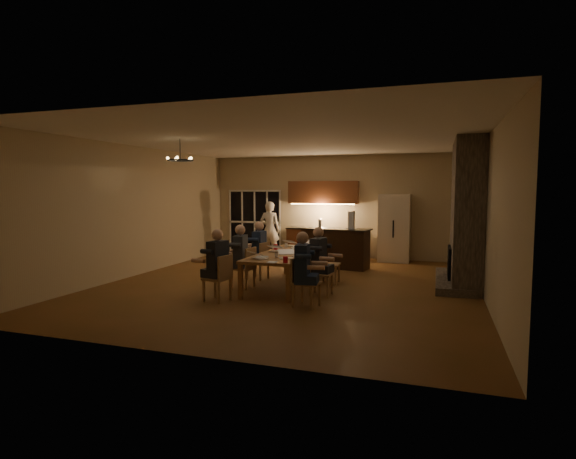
{
  "coord_description": "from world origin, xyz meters",
  "views": [
    {
      "loc": [
        3.09,
        -9.41,
        2.11
      ],
      "look_at": [
        -0.14,
        0.3,
        1.22
      ],
      "focal_mm": 28.0,
      "sensor_mm": 36.0,
      "label": 1
    }
  ],
  "objects_px": {
    "laptop_e": "(293,242)",
    "bar_bottle": "(320,223)",
    "person_left_near": "(218,265)",
    "plate_left": "(262,257)",
    "laptop_d": "(295,248)",
    "standing_person": "(270,229)",
    "chair_left_far": "(258,261)",
    "person_right_near": "(302,270)",
    "person_left_far": "(259,250)",
    "plate_near": "(298,256)",
    "bar_island": "(335,248)",
    "mug_back": "(286,245)",
    "laptop_a": "(260,253)",
    "can_cola": "(298,243)",
    "person_left_mid": "(240,257)",
    "can_silver": "(276,255)",
    "person_right_mid": "(318,261)",
    "chandelier": "(180,160)",
    "chair_right_near": "(307,282)",
    "mug_front": "(277,253)",
    "chair_left_near": "(217,278)",
    "chair_left_mid": "(243,268)",
    "mug_mid": "(296,248)",
    "chair_right_mid": "(321,273)",
    "laptop_c": "(278,247)",
    "redcup_mid": "(276,247)",
    "plate_far": "(314,249)",
    "laptop_b": "(287,253)",
    "chair_right_far": "(330,264)",
    "dining_table": "(287,269)"
  },
  "relations": [
    {
      "from": "chair_right_far",
      "to": "person_left_mid",
      "type": "relative_size",
      "value": 0.64
    },
    {
      "from": "plate_near",
      "to": "plate_left",
      "type": "height_order",
      "value": "same"
    },
    {
      "from": "laptop_c",
      "to": "standing_person",
      "type": "bearing_deg",
      "value": -60.54
    },
    {
      "from": "redcup_mid",
      "to": "plate_left",
      "type": "height_order",
      "value": "redcup_mid"
    },
    {
      "from": "mug_back",
      "to": "person_left_near",
      "type": "bearing_deg",
      "value": -102.34
    },
    {
      "from": "laptop_a",
      "to": "can_cola",
      "type": "distance_m",
      "value": 2.42
    },
    {
      "from": "standing_person",
      "to": "laptop_a",
      "type": "relative_size",
      "value": 5.53
    },
    {
      "from": "chair_right_far",
      "to": "plate_far",
      "type": "xyz_separation_m",
      "value": [
        -0.39,
        0.12,
        0.31
      ]
    },
    {
      "from": "person_right_mid",
      "to": "chandelier",
      "type": "height_order",
      "value": "chandelier"
    },
    {
      "from": "mug_front",
      "to": "chair_right_far",
      "type": "bearing_deg",
      "value": 50.01
    },
    {
      "from": "person_left_near",
      "to": "laptop_d",
      "type": "relative_size",
      "value": 4.31
    },
    {
      "from": "bar_island",
      "to": "mug_back",
      "type": "xyz_separation_m",
      "value": [
        -0.8,
        -1.83,
        0.26
      ]
    },
    {
      "from": "laptop_a",
      "to": "bar_island",
      "type": "bearing_deg",
      "value": -61.68
    },
    {
      "from": "chair_right_mid",
      "to": "laptop_d",
      "type": "relative_size",
      "value": 2.78
    },
    {
      "from": "person_left_mid",
      "to": "can_cola",
      "type": "height_order",
      "value": "person_left_mid"
    },
    {
      "from": "mug_front",
      "to": "chandelier",
      "type": "bearing_deg",
      "value": -168.49
    },
    {
      "from": "bar_island",
      "to": "mug_back",
      "type": "relative_size",
      "value": 18.98
    },
    {
      "from": "chair_left_mid",
      "to": "plate_near",
      "type": "xyz_separation_m",
      "value": [
        1.26,
        -0.03,
        0.31
      ]
    },
    {
      "from": "person_left_mid",
      "to": "mug_front",
      "type": "xyz_separation_m",
      "value": [
        0.81,
        0.06,
        0.11
      ]
    },
    {
      "from": "laptop_e",
      "to": "bar_bottle",
      "type": "xyz_separation_m",
      "value": [
        0.26,
        1.69,
        0.34
      ]
    },
    {
      "from": "dining_table",
      "to": "mug_mid",
      "type": "distance_m",
      "value": 0.64
    },
    {
      "from": "laptop_b",
      "to": "mug_mid",
      "type": "relative_size",
      "value": 3.2
    },
    {
      "from": "chair_left_far",
      "to": "person_right_mid",
      "type": "height_order",
      "value": "person_right_mid"
    },
    {
      "from": "redcup_mid",
      "to": "plate_left",
      "type": "bearing_deg",
      "value": -82.38
    },
    {
      "from": "person_left_mid",
      "to": "can_silver",
      "type": "relative_size",
      "value": 11.5
    },
    {
      "from": "person_left_near",
      "to": "plate_left",
      "type": "relative_size",
      "value": 5.19
    },
    {
      "from": "laptop_e",
      "to": "plate_near",
      "type": "relative_size",
      "value": 1.27
    },
    {
      "from": "person_left_near",
      "to": "mug_back",
      "type": "bearing_deg",
      "value": 179.04
    },
    {
      "from": "laptop_c",
      "to": "redcup_mid",
      "type": "bearing_deg",
      "value": -57.01
    },
    {
      "from": "standing_person",
      "to": "person_left_far",
      "type": "bearing_deg",
      "value": 105.56
    },
    {
      "from": "plate_near",
      "to": "person_left_near",
      "type": "bearing_deg",
      "value": -138.31
    },
    {
      "from": "chair_left_far",
      "to": "person_right_near",
      "type": "height_order",
      "value": "person_right_near"
    },
    {
      "from": "person_left_far",
      "to": "chair_left_near",
      "type": "bearing_deg",
      "value": -0.87
    },
    {
      "from": "mug_mid",
      "to": "laptop_e",
      "type": "bearing_deg",
      "value": 114.92
    },
    {
      "from": "person_left_mid",
      "to": "standing_person",
      "type": "distance_m",
      "value": 4.58
    },
    {
      "from": "dining_table",
      "to": "chair_left_near",
      "type": "xyz_separation_m",
      "value": [
        -0.86,
        -1.66,
        0.07
      ]
    },
    {
      "from": "chair_left_mid",
      "to": "person_left_mid",
      "type": "height_order",
      "value": "person_left_mid"
    },
    {
      "from": "person_left_mid",
      "to": "plate_far",
      "type": "distance_m",
      "value": 1.81
    },
    {
      "from": "mug_back",
      "to": "can_cola",
      "type": "bearing_deg",
      "value": 75.2
    },
    {
      "from": "laptop_e",
      "to": "chair_right_near",
      "type": "bearing_deg",
      "value": 134.24
    },
    {
      "from": "laptop_d",
      "to": "standing_person",
      "type": "bearing_deg",
      "value": 144.15
    },
    {
      "from": "laptop_d",
      "to": "laptop_b",
      "type": "bearing_deg",
      "value": -58.02
    },
    {
      "from": "person_left_near",
      "to": "laptop_b",
      "type": "relative_size",
      "value": 4.31
    },
    {
      "from": "person_right_near",
      "to": "mug_front",
      "type": "distance_m",
      "value": 1.5
    },
    {
      "from": "chair_left_far",
      "to": "person_left_far",
      "type": "distance_m",
      "value": 0.25
    },
    {
      "from": "person_left_far",
      "to": "mug_mid",
      "type": "relative_size",
      "value": 13.8
    },
    {
      "from": "chair_left_near",
      "to": "person_left_near",
      "type": "relative_size",
      "value": 0.64
    },
    {
      "from": "person_left_near",
      "to": "person_left_mid",
      "type": "height_order",
      "value": "same"
    },
    {
      "from": "person_left_far",
      "to": "plate_near",
      "type": "height_order",
      "value": "person_left_far"
    },
    {
      "from": "mug_back",
      "to": "chair_left_mid",
      "type": "bearing_deg",
      "value": -111.99
    }
  ]
}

